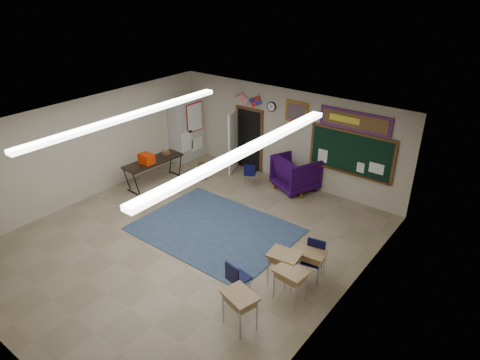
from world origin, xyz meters
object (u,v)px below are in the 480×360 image
Objects in this scene: student_desk_front_right at (311,264)px; wingback_armchair at (296,173)px; student_desk_front_left at (284,267)px; wooden_stool at (203,171)px; folding_table at (154,171)px.

wingback_armchair is at bearing 117.47° from student_desk_front_right.
wooden_stool is at bearing 143.12° from student_desk_front_left.
student_desk_front_left is 5.60m from wooden_stool.
folding_table is at bearing 157.55° from student_desk_front_left.
student_desk_front_left reaches higher than wooden_stool.
student_desk_front_right reaches higher than wooden_stool.
wingback_armchair is 3.02m from wooden_stool.
student_desk_front_right is 5.70m from wooden_stool.
wooden_stool is at bearing 52.61° from folding_table.
student_desk_front_left is 6.10m from folding_table.
student_desk_front_left is 0.40× the size of folding_table.
wingback_armchair reaches higher than student_desk_front_left.
wooden_stool is (-4.86, 2.77, -0.16)m from student_desk_front_left.
student_desk_front_left is 1.12× the size of student_desk_front_right.
folding_table reaches higher than student_desk_front_right.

